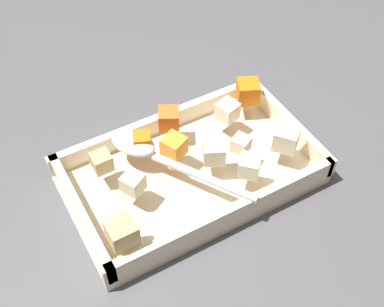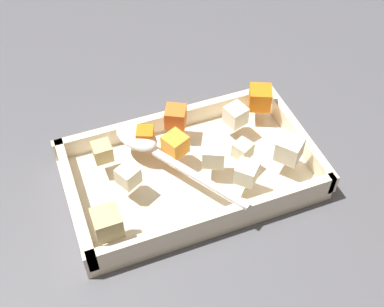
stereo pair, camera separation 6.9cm
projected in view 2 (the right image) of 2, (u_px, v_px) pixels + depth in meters
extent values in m
plane|color=#4C4C51|center=(191.00, 184.00, 0.73)|extent=(4.00, 4.00, 0.00)
cube|color=beige|center=(192.00, 176.00, 0.73)|extent=(0.34, 0.21, 0.01)
cube|color=beige|center=(219.00, 219.00, 0.65)|extent=(0.34, 0.01, 0.03)
cube|color=beige|center=(169.00, 120.00, 0.77)|extent=(0.34, 0.01, 0.03)
cube|color=beige|center=(75.00, 200.00, 0.67)|extent=(0.01, 0.21, 0.03)
cube|color=beige|center=(297.00, 135.00, 0.75)|extent=(0.01, 0.21, 0.03)
cube|color=orange|center=(145.00, 136.00, 0.71)|extent=(0.03, 0.03, 0.02)
cube|color=orange|center=(175.00, 144.00, 0.70)|extent=(0.04, 0.04, 0.03)
cube|color=orange|center=(260.00, 98.00, 0.76)|extent=(0.04, 0.04, 0.03)
cube|color=orange|center=(176.00, 117.00, 0.73)|extent=(0.04, 0.04, 0.03)
cube|color=beige|center=(214.00, 154.00, 0.68)|extent=(0.04, 0.04, 0.03)
cube|color=beige|center=(129.00, 177.00, 0.66)|extent=(0.03, 0.03, 0.03)
cube|color=tan|center=(102.00, 151.00, 0.69)|extent=(0.03, 0.03, 0.03)
cube|color=beige|center=(243.00, 150.00, 0.69)|extent=(0.03, 0.03, 0.02)
cube|color=beige|center=(247.00, 173.00, 0.66)|extent=(0.04, 0.04, 0.03)
cube|color=tan|center=(107.00, 223.00, 0.61)|extent=(0.03, 0.03, 0.03)
cube|color=silver|center=(236.00, 115.00, 0.73)|extent=(0.03, 0.03, 0.03)
cube|color=beige|center=(289.00, 149.00, 0.69)|extent=(0.05, 0.05, 0.03)
ellipsoid|color=silver|center=(137.00, 137.00, 0.71)|extent=(0.07, 0.08, 0.02)
cube|color=silver|center=(200.00, 178.00, 0.67)|extent=(0.09, 0.14, 0.01)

